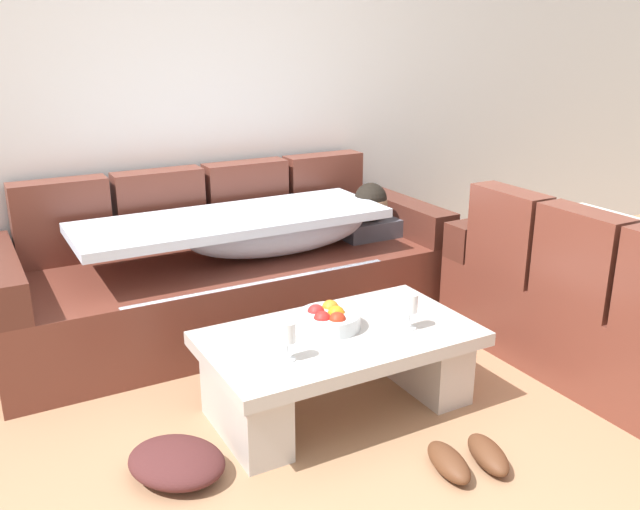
# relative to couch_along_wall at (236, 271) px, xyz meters

# --- Properties ---
(ground_plane) EXTENTS (14.00, 14.00, 0.00)m
(ground_plane) POSITION_rel_couch_along_wall_xyz_m (-0.12, -1.63, -0.33)
(ground_plane) COLOR #A77B58
(back_wall) EXTENTS (9.00, 0.10, 2.70)m
(back_wall) POSITION_rel_couch_along_wall_xyz_m (-0.12, 0.52, 1.02)
(back_wall) COLOR white
(back_wall) RESTS_ON ground_plane
(couch_along_wall) EXTENTS (2.54, 0.92, 0.88)m
(couch_along_wall) POSITION_rel_couch_along_wall_xyz_m (0.00, 0.00, 0.00)
(couch_along_wall) COLOR brown
(couch_along_wall) RESTS_ON ground_plane
(couch_near_window) EXTENTS (0.92, 1.76, 0.88)m
(couch_near_window) POSITION_rel_couch_along_wall_xyz_m (1.47, -1.46, 0.01)
(couch_near_window) COLOR brown
(couch_near_window) RESTS_ON ground_plane
(coffee_table) EXTENTS (1.20, 0.68, 0.38)m
(coffee_table) POSITION_rel_couch_along_wall_xyz_m (0.04, -1.11, -0.09)
(coffee_table) COLOR beige
(coffee_table) RESTS_ON ground_plane
(fruit_bowl) EXTENTS (0.28, 0.28, 0.10)m
(fruit_bowl) POSITION_rel_couch_along_wall_xyz_m (0.03, -1.04, 0.10)
(fruit_bowl) COLOR silver
(fruit_bowl) RESTS_ON coffee_table
(wine_glass_near_left) EXTENTS (0.07, 0.07, 0.17)m
(wine_glass_near_left) POSITION_rel_couch_along_wall_xyz_m (-0.27, -1.23, 0.17)
(wine_glass_near_left) COLOR silver
(wine_glass_near_left) RESTS_ON coffee_table
(wine_glass_near_right) EXTENTS (0.07, 0.07, 0.17)m
(wine_glass_near_right) POSITION_rel_couch_along_wall_xyz_m (0.34, -1.22, 0.17)
(wine_glass_near_right) COLOR silver
(wine_glass_near_right) RESTS_ON coffee_table
(open_magazine) EXTENTS (0.33, 0.29, 0.01)m
(open_magazine) POSITION_rel_couch_along_wall_xyz_m (0.41, -1.00, 0.06)
(open_magazine) COLOR white
(open_magazine) RESTS_ON coffee_table
(pair_of_shoes) EXTENTS (0.35, 0.32, 0.09)m
(pair_of_shoes) POSITION_rel_couch_along_wall_xyz_m (0.26, -1.74, -0.28)
(pair_of_shoes) COLOR #59331E
(pair_of_shoes) RESTS_ON ground_plane
(crumpled_garment) EXTENTS (0.49, 0.51, 0.12)m
(crumpled_garment) POSITION_rel_couch_along_wall_xyz_m (-0.76, -1.23, -0.27)
(crumpled_garment) COLOR #4C2323
(crumpled_garment) RESTS_ON ground_plane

